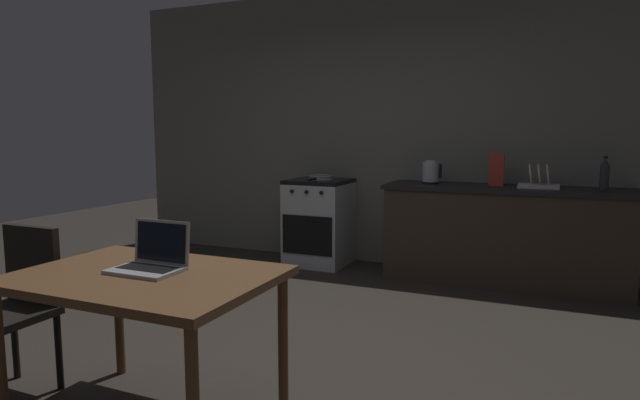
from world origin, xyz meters
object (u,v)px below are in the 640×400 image
object	(u,v)px
stove_oven	(319,222)
electric_kettle	(431,173)
bottle	(605,174)
laptop	(151,261)
cereal_box	(497,170)
dish_rack	(539,182)
dining_table	(145,289)
chair	(17,300)
frying_pan	(320,177)

from	to	relation	value
stove_oven	electric_kettle	bearing A→B (deg)	0.12
stove_oven	bottle	xyz separation A→B (m)	(2.62, -0.05, 0.58)
electric_kettle	laptop	bearing A→B (deg)	-101.39
laptop	cereal_box	xyz separation A→B (m)	(1.23, 3.17, 0.26)
dish_rack	stove_oven	bearing A→B (deg)	-179.93
dining_table	chair	world-z (taller)	chair
dish_rack	chair	bearing A→B (deg)	-127.05
stove_oven	frying_pan	distance (m)	0.47
frying_pan	electric_kettle	bearing A→B (deg)	1.41
dining_table	frying_pan	distance (m)	3.23
laptop	electric_kettle	size ratio (longest dim) A/B	1.44
chair	bottle	distance (m)	4.36
laptop	cereal_box	distance (m)	3.41
stove_oven	cereal_box	xyz separation A→B (m)	(1.75, 0.02, 0.59)
electric_kettle	frying_pan	size ratio (longest dim) A/B	0.51
dining_table	electric_kettle	world-z (taller)	electric_kettle
cereal_box	bottle	bearing A→B (deg)	-4.62
dining_table	dish_rack	distance (m)	3.59
dining_table	bottle	distance (m)	3.80
stove_oven	chair	size ratio (longest dim) A/B	1.01
laptop	dining_table	bearing A→B (deg)	-87.22
dining_table	cereal_box	xyz separation A→B (m)	(1.22, 3.23, 0.38)
cereal_box	dining_table	bearing A→B (deg)	-110.75
laptop	frying_pan	xyz separation A→B (m)	(-0.50, 3.13, 0.14)
stove_oven	chair	xyz separation A→B (m)	(-0.32, -3.22, 0.06)
stove_oven	bottle	bearing A→B (deg)	-1.04
laptop	dish_rack	xyz separation A→B (m)	(1.59, 3.15, 0.16)
chair	electric_kettle	distance (m)	3.58
dining_table	laptop	size ratio (longest dim) A/B	3.67
dining_table	frying_pan	xyz separation A→B (m)	(-0.50, 3.18, 0.26)
stove_oven	frying_pan	bearing A→B (deg)	-46.26
chair	cereal_box	distance (m)	3.89
dining_table	electric_kettle	size ratio (longest dim) A/B	5.27
electric_kettle	bottle	world-z (taller)	bottle
laptop	dish_rack	bearing A→B (deg)	57.92
dining_table	dish_rack	size ratio (longest dim) A/B	3.45
bottle	dining_table	bearing A→B (deg)	-123.50
cereal_box	stove_oven	bearing A→B (deg)	-179.26
bottle	stove_oven	bearing A→B (deg)	178.96
bottle	cereal_box	world-z (taller)	cereal_box
stove_oven	laptop	size ratio (longest dim) A/B	2.79
electric_kettle	chair	bearing A→B (deg)	-114.63
stove_oven	dish_rack	world-z (taller)	dish_rack
chair	bottle	bearing A→B (deg)	27.11
bottle	cereal_box	distance (m)	0.87
stove_oven	cereal_box	world-z (taller)	cereal_box
stove_oven	bottle	world-z (taller)	bottle
electric_kettle	stove_oven	bearing A→B (deg)	-179.88
stove_oven	cereal_box	size ratio (longest dim) A/B	3.03
dining_table	electric_kettle	bearing A→B (deg)	78.91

